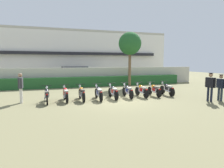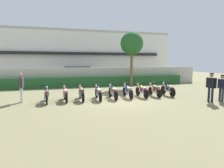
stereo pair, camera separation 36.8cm
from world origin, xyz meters
The scene contains 18 objects.
ground centered at (0.00, 0.00, 0.00)m, with size 60.00×60.00×0.00m, color olive.
building centered at (0.00, 16.94, 3.30)m, with size 24.89×6.50×6.60m.
compound_wall centered at (0.00, 7.66, 0.91)m, with size 23.64×0.30×1.82m, color #BCB7A8.
hedge_row centered at (0.00, 6.96, 0.49)m, with size 18.91×0.70×0.97m, color #235628.
parked_car centered at (-1.09, 10.80, 0.94)m, with size 4.69×2.50×1.89m.
tree_near_inspector centered at (3.50, 6.06, 4.09)m, with size 2.18×2.18×5.24m.
motorcycle_in_row_0 centered at (-4.10, 0.49, 0.45)m, with size 0.60×1.88×0.97m.
motorcycle_in_row_1 centered at (-3.04, 0.61, 0.45)m, with size 0.60×1.83×0.97m.
motorcycle_in_row_2 centered at (-2.07, 0.56, 0.45)m, with size 0.60×1.95×0.97m.
motorcycle_in_row_3 centered at (-1.02, 0.46, 0.45)m, with size 0.60×1.96×0.97m.
motorcycle_in_row_4 centered at (-0.03, 0.52, 0.45)m, with size 0.60×1.92×0.97m.
motorcycle_in_row_5 centered at (1.02, 0.61, 0.45)m, with size 0.60×1.95×0.96m.
motorcycle_in_row_6 centered at (2.02, 0.53, 0.45)m, with size 0.60×1.82×0.96m.
motorcycle_in_row_7 centered at (3.01, 0.55, 0.44)m, with size 0.60×1.85×0.94m.
motorcycle_in_row_8 centered at (4.03, 0.53, 0.45)m, with size 0.60×1.82×0.97m.
inspector_person centered at (-5.52, 0.92, 1.03)m, with size 0.23×0.69×1.73m.
officer_0 centered at (5.18, -2.16, 1.03)m, with size 0.29×0.68×1.73m.
officer_1 centered at (5.96, -2.18, 0.95)m, with size 0.24×0.65×1.62m.
Camera 2 is at (-3.48, -11.06, 2.35)m, focal length 30.25 mm.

